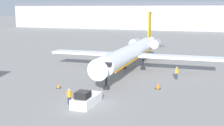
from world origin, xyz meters
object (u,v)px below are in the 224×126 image
at_px(traffic_cone_left, 58,86).
at_px(airplane_main, 133,51).
at_px(traffic_cone_right, 158,86).
at_px(worker_near_tug, 69,96).
at_px(worker_by_wing, 177,73).
at_px(pushback_tug, 86,99).

bearing_deg(traffic_cone_left, airplane_main, 68.75).
height_order(airplane_main, traffic_cone_right, airplane_main).
bearing_deg(traffic_cone_right, worker_near_tug, -128.54).
bearing_deg(traffic_cone_right, airplane_main, 120.36).
height_order(worker_near_tug, worker_by_wing, worker_by_wing).
xyz_separation_m(pushback_tug, worker_by_wing, (7.47, 15.46, 0.36)).
bearing_deg(traffic_cone_left, pushback_tug, -40.20).
distance_m(worker_near_tug, traffic_cone_right, 12.44).
distance_m(worker_near_tug, traffic_cone_left, 7.30).
relative_size(airplane_main, traffic_cone_right, 40.71).
distance_m(worker_by_wing, traffic_cone_right, 6.40).
height_order(airplane_main, worker_near_tug, airplane_main).
xyz_separation_m(airplane_main, worker_near_tug, (-1.34, -20.66, -2.20)).
xyz_separation_m(airplane_main, traffic_cone_right, (6.41, -10.93, -2.75)).
bearing_deg(traffic_cone_right, traffic_cone_left, -161.95).
relative_size(pushback_tug, worker_by_wing, 2.38).
bearing_deg(worker_by_wing, traffic_cone_right, -103.99).
bearing_deg(traffic_cone_right, pushback_tug, -122.58).
bearing_deg(worker_by_wing, traffic_cone_left, -143.54).
height_order(pushback_tug, traffic_cone_left, pushback_tug).
distance_m(airplane_main, worker_by_wing, 9.50).
xyz_separation_m(worker_near_tug, worker_by_wing, (9.28, 15.90, 0.07)).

